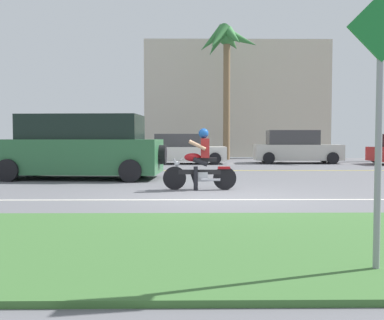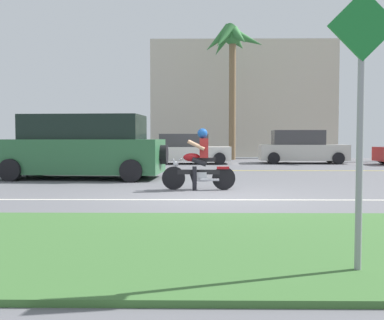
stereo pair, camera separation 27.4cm
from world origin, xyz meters
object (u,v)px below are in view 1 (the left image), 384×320
Objects in this scene: parked_car_2 at (296,148)px; motorcyclist at (200,164)px; suv_nearby at (81,148)px; parked_car_0 at (63,147)px; street_sign at (380,104)px; parked_car_1 at (183,150)px; palm_tree_0 at (226,48)px.

motorcyclist is at bearing -114.16° from parked_car_2.
suv_nearby reaches higher than motorcyclist.
motorcyclist is 0.42× the size of parked_car_2.
suv_nearby is at bearing -70.90° from parked_car_0.
street_sign is at bearing -66.39° from parked_car_0.
parked_car_0 is 5.77m from parked_car_1.
palm_tree_0 is at bearing 132.46° from parked_car_2.
street_sign reaches higher than suv_nearby.
suv_nearby is at bearing 140.24° from motorcyclist.
motorcyclist is 0.23× the size of palm_tree_0.
street_sign reaches higher than motorcyclist.
street_sign is (1.90, -17.39, 0.87)m from parked_car_1.
parked_car_1 is at bearing 96.24° from street_sign.
suv_nearby is 10.84m from street_sign.
parked_car_1 is 0.52× the size of palm_tree_0.
parked_car_2 is (11.28, 0.32, -0.03)m from parked_car_0.
street_sign reaches higher than parked_car_0.
parked_car_0 is at bearing -155.30° from palm_tree_0.
street_sign is (-0.48, -21.28, -4.69)m from palm_tree_0.
suv_nearby is at bearing -136.09° from parked_car_2.
suv_nearby is at bearing -111.33° from parked_car_1.
parked_car_1 is 1.56× the size of street_sign.
parked_car_2 is 1.67× the size of street_sign.
suv_nearby is 8.36m from parked_car_0.
palm_tree_0 reaches higher than suv_nearby.
palm_tree_0 is (2.38, 3.89, 5.57)m from parked_car_1.
suv_nearby is 0.68× the size of palm_tree_0.
street_sign reaches higher than parked_car_2.
suv_nearby reaches higher than parked_car_0.
palm_tree_0 reaches higher than street_sign.
motorcyclist is at bearing -39.76° from suv_nearby.
suv_nearby is at bearing 117.10° from street_sign.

